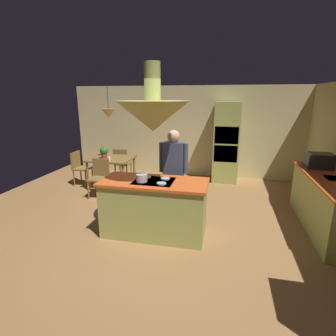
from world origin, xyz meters
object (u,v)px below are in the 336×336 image
at_px(person_at_island, 173,169).
at_px(chair_by_back_wall, 122,162).
at_px(kitchen_island, 154,208).
at_px(microwave_on_counter, 319,161).
at_px(cooking_pot_on_cooktop, 142,178).
at_px(potted_plant_on_table, 104,152).
at_px(dining_table, 111,162).
at_px(oven_tower, 226,143).
at_px(chair_facing_island, 100,175).
at_px(cup_on_table, 109,158).
at_px(chair_at_corner, 80,166).

bearing_deg(person_at_island, chair_by_back_wall, 131.79).
bearing_deg(kitchen_island, microwave_on_counter, 27.26).
bearing_deg(person_at_island, cooking_pot_on_cooktop, -113.86).
xyz_separation_m(person_at_island, potted_plant_on_table, (-2.03, 1.35, -0.04)).
height_order(dining_table, microwave_on_counter, microwave_on_counter).
relative_size(dining_table, chair_by_back_wall, 1.20).
relative_size(oven_tower, chair_facing_island, 2.44).
bearing_deg(oven_tower, cup_on_table, -153.55).
xyz_separation_m(person_at_island, cup_on_table, (-1.84, 1.22, -0.16)).
bearing_deg(cooking_pot_on_cooktop, microwave_on_counter, 27.97).
relative_size(potted_plant_on_table, microwave_on_counter, 0.65).
bearing_deg(microwave_on_counter, person_at_island, -163.11).
xyz_separation_m(dining_table, chair_at_corner, (-0.90, -0.00, -0.15)).
bearing_deg(cooking_pot_on_cooktop, chair_at_corner, 137.59).
bearing_deg(microwave_on_counter, chair_by_back_wall, 163.93).
relative_size(oven_tower, chair_by_back_wall, 2.44).
relative_size(oven_tower, cup_on_table, 23.63).
bearing_deg(oven_tower, microwave_on_counter, -45.65).
distance_m(dining_table, cup_on_table, 0.27).
height_order(chair_facing_island, chair_by_back_wall, same).
height_order(dining_table, chair_at_corner, chair_at_corner).
bearing_deg(kitchen_island, cooking_pot_on_cooktop, -140.91).
bearing_deg(person_at_island, cup_on_table, 146.49).
distance_m(kitchen_island, cup_on_table, 2.52).
distance_m(oven_tower, chair_at_corner, 3.91).
height_order(person_at_island, chair_at_corner, person_at_island).
bearing_deg(chair_by_back_wall, dining_table, 90.00).
relative_size(potted_plant_on_table, cooking_pot_on_cooktop, 1.67).
bearing_deg(dining_table, cooking_pot_on_cooktop, -55.37).
relative_size(potted_plant_on_table, cup_on_table, 3.33).
bearing_deg(dining_table, cup_on_table, -77.48).
distance_m(chair_at_corner, cooking_pot_on_cooktop, 3.35).
bearing_deg(dining_table, potted_plant_on_table, -147.95).
distance_m(chair_by_back_wall, cooking_pot_on_cooktop, 3.32).
xyz_separation_m(chair_facing_island, potted_plant_on_table, (-0.14, 0.58, 0.42)).
relative_size(chair_facing_island, chair_at_corner, 1.00).
height_order(oven_tower, dining_table, oven_tower).
bearing_deg(person_at_island, kitchen_island, -105.99).
xyz_separation_m(dining_table, person_at_island, (1.89, -1.44, 0.31)).
bearing_deg(chair_facing_island, person_at_island, -22.21).
bearing_deg(microwave_on_counter, cup_on_table, 174.76).
height_order(person_at_island, potted_plant_on_table, person_at_island).
bearing_deg(cooking_pot_on_cooktop, chair_facing_island, 134.65).
xyz_separation_m(cup_on_table, cooking_pot_on_cooktop, (1.49, -2.01, 0.21)).
bearing_deg(chair_by_back_wall, cup_on_table, 93.19).
bearing_deg(potted_plant_on_table, dining_table, 32.05).
relative_size(cup_on_table, cooking_pot_on_cooktop, 0.50).
bearing_deg(oven_tower, dining_table, -157.79).
xyz_separation_m(potted_plant_on_table, cooking_pot_on_cooktop, (1.68, -2.14, 0.09)).
height_order(kitchen_island, person_at_island, person_at_island).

